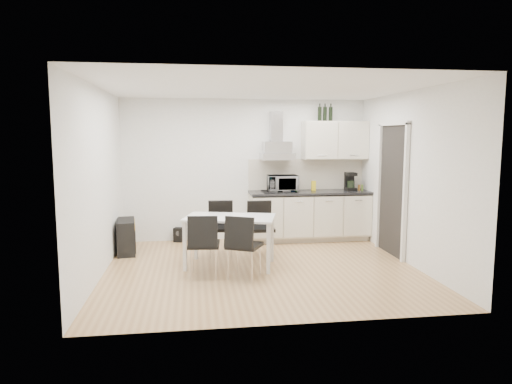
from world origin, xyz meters
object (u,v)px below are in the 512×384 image
Objects in this scene: chair_far_left at (221,229)px; chair_near_right at (244,246)px; floor_speaker at (179,235)px; chair_far_right at (261,229)px; kitchenette at (311,196)px; chair_near_left at (204,245)px; guitar_amp at (126,236)px; dining_table at (230,223)px.

chair_far_left is 1.00× the size of chair_near_right.
chair_far_left reaches higher than floor_speaker.
chair_far_right is 1.16m from chair_near_right.
chair_far_left is 1.23m from chair_near_right.
kitchenette is 2.86m from chair_near_left.
chair_near_left is at bearing -56.56° from guitar_amp.
dining_table is 1.95m from floor_speaker.
kitchenette reaches higher than chair_near_left.
chair_near_left is at bearing 78.15° from chair_far_left.
chair_far_right is 1.33m from chair_near_left.
chair_far_right is 3.39× the size of floor_speaker.
chair_near_right is 2.39m from guitar_amp.
chair_far_left and chair_near_right have the same top height.
kitchenette is 2.61m from chair_near_right.
floor_speaker is at bearing -40.36° from chair_far_right.
chair_near_right is (0.25, -1.20, 0.00)m from chair_far_left.
dining_table is 0.77m from chair_far_right.
chair_far_right is at bearing 173.64° from chair_far_left.
dining_table is 0.63m from chair_near_left.
guitar_amp is (-1.54, 0.37, -0.16)m from chair_far_left.
guitar_amp is at bearing 163.44° from dining_table.
chair_near_left is 2.20m from floor_speaker.
chair_far_left is 1.32m from floor_speaker.
chair_far_right is (0.54, 0.51, -0.22)m from dining_table.
guitar_amp is (-1.79, 1.57, -0.16)m from chair_near_right.
chair_near_right is (-1.49, -2.11, -0.39)m from kitchenette.
chair_far_right is at bearing 97.25° from chair_near_right.
chair_near_left is at bearing -135.86° from kitchenette.
chair_far_left is at bearing -152.36° from kitchenette.
chair_far_left is (-1.73, -0.91, -0.39)m from kitchenette.
chair_near_left is (-0.40, -0.44, -0.22)m from dining_table.
kitchenette is 1.74× the size of dining_table.
chair_far_right is (-1.10, -1.02, -0.39)m from kitchenette.
kitchenette is 1.55m from chair_far_right.
kitchenette is 2.86× the size of chair_far_right.
guitar_amp is at bearing 136.97° from chair_near_left.
chair_far_right is 1.82m from floor_speaker.
chair_far_left reaches higher than guitar_amp.
dining_table reaches higher than guitar_amp.
kitchenette reaches higher than floor_speaker.
kitchenette is 2.00m from chair_far_left.
floor_speaker is (-1.35, 1.19, -0.31)m from chair_far_right.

